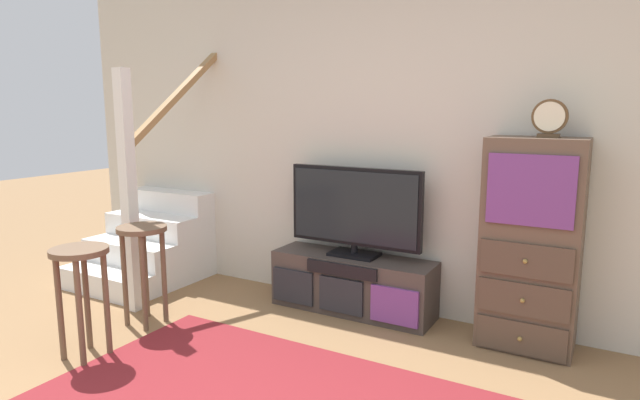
{
  "coord_description": "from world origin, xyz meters",
  "views": [
    {
      "loc": [
        1.4,
        -1.27,
        1.52
      ],
      "look_at": [
        -0.44,
        1.94,
        0.88
      ],
      "focal_mm": 30.02,
      "sensor_mm": 36.0,
      "label": 1
    }
  ],
  "objects_px": {
    "television": "(355,209)",
    "desk_clock": "(550,118)",
    "bar_stool_near": "(81,276)",
    "media_console": "(352,284)",
    "side_cabinet": "(531,245)",
    "bar_stool_far": "(143,252)"
  },
  "relations": [
    {
      "from": "media_console",
      "to": "side_cabinet",
      "type": "relative_size",
      "value": 0.92
    },
    {
      "from": "television",
      "to": "bar_stool_far",
      "type": "xyz_separation_m",
      "value": [
        -1.17,
        -0.96,
        -0.25
      ]
    },
    {
      "from": "media_console",
      "to": "side_cabinet",
      "type": "bearing_deg",
      "value": 0.48
    },
    {
      "from": "media_console",
      "to": "bar_stool_near",
      "type": "distance_m",
      "value": 1.87
    },
    {
      "from": "desk_clock",
      "to": "bar_stool_near",
      "type": "xyz_separation_m",
      "value": [
        -2.38,
        -1.49,
        -0.94
      ]
    },
    {
      "from": "media_console",
      "to": "television",
      "type": "distance_m",
      "value": 0.57
    },
    {
      "from": "side_cabinet",
      "to": "bar_stool_far",
      "type": "bearing_deg",
      "value": -158.55
    },
    {
      "from": "side_cabinet",
      "to": "bar_stool_near",
      "type": "distance_m",
      "value": 2.77
    },
    {
      "from": "media_console",
      "to": "bar_stool_far",
      "type": "relative_size",
      "value": 1.74
    },
    {
      "from": "television",
      "to": "bar_stool_far",
      "type": "relative_size",
      "value": 1.46
    },
    {
      "from": "bar_stool_far",
      "to": "television",
      "type": "bearing_deg",
      "value": 39.28
    },
    {
      "from": "television",
      "to": "bar_stool_near",
      "type": "height_order",
      "value": "television"
    },
    {
      "from": "television",
      "to": "desk_clock",
      "type": "bearing_deg",
      "value": -1.27
    },
    {
      "from": "bar_stool_near",
      "to": "side_cabinet",
      "type": "bearing_deg",
      "value": 32.86
    },
    {
      "from": "bar_stool_far",
      "to": "side_cabinet",
      "type": "bearing_deg",
      "value": 21.45
    },
    {
      "from": "desk_clock",
      "to": "bar_stool_near",
      "type": "bearing_deg",
      "value": -148.05
    },
    {
      "from": "television",
      "to": "bar_stool_far",
      "type": "distance_m",
      "value": 1.54
    },
    {
      "from": "television",
      "to": "desk_clock",
      "type": "height_order",
      "value": "desk_clock"
    },
    {
      "from": "television",
      "to": "bar_stool_far",
      "type": "bearing_deg",
      "value": -140.72
    },
    {
      "from": "television",
      "to": "bar_stool_far",
      "type": "height_order",
      "value": "television"
    },
    {
      "from": "bar_stool_far",
      "to": "desk_clock",
      "type": "bearing_deg",
      "value": 20.68
    },
    {
      "from": "media_console",
      "to": "television",
      "type": "xyz_separation_m",
      "value": [
        0.0,
        0.02,
        0.57
      ]
    }
  ]
}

